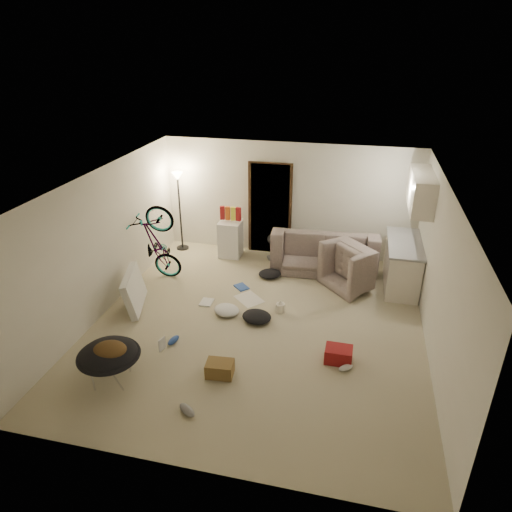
% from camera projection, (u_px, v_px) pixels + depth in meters
% --- Properties ---
extents(floor, '(5.50, 6.00, 0.02)m').
position_uv_depth(floor, '(258.00, 325.00, 7.82)').
color(floor, '#B3A989').
rests_on(floor, ground).
extents(ceiling, '(5.50, 6.00, 0.02)m').
position_uv_depth(ceiling, '(258.00, 182.00, 6.73)').
color(ceiling, white).
rests_on(ceiling, wall_back).
extents(wall_back, '(5.50, 0.02, 2.50)m').
position_uv_depth(wall_back, '(289.00, 200.00, 9.91)').
color(wall_back, silver).
rests_on(wall_back, floor).
extents(wall_front, '(5.50, 0.02, 2.50)m').
position_uv_depth(wall_front, '(192.00, 386.00, 4.63)').
color(wall_front, silver).
rests_on(wall_front, floor).
extents(wall_left, '(0.02, 6.00, 2.50)m').
position_uv_depth(wall_left, '(102.00, 243.00, 7.84)').
color(wall_left, silver).
rests_on(wall_left, floor).
extents(wall_right, '(0.02, 6.00, 2.50)m').
position_uv_depth(wall_right, '(440.00, 278.00, 6.71)').
color(wall_right, silver).
rests_on(wall_right, floor).
extents(doorway, '(0.85, 0.10, 2.04)m').
position_uv_depth(doorway, '(270.00, 209.00, 10.06)').
color(doorway, black).
rests_on(doorway, floor).
extents(door_trim, '(0.97, 0.04, 2.10)m').
position_uv_depth(door_trim, '(270.00, 209.00, 10.03)').
color(door_trim, '#362212').
rests_on(door_trim, floor).
extents(floor_lamp, '(0.28, 0.28, 1.81)m').
position_uv_depth(floor_lamp, '(179.00, 195.00, 10.06)').
color(floor_lamp, black).
rests_on(floor_lamp, floor).
extents(kitchen_counter, '(0.60, 1.50, 0.88)m').
position_uv_depth(kitchen_counter, '(402.00, 265.00, 8.88)').
color(kitchen_counter, silver).
rests_on(kitchen_counter, floor).
extents(counter_top, '(0.64, 1.54, 0.04)m').
position_uv_depth(counter_top, '(405.00, 243.00, 8.68)').
color(counter_top, gray).
rests_on(counter_top, kitchen_counter).
extents(kitchen_uppers, '(0.38, 1.40, 0.65)m').
position_uv_depth(kitchen_uppers, '(421.00, 191.00, 8.20)').
color(kitchen_uppers, silver).
rests_on(kitchen_uppers, wall_right).
extents(sofa, '(2.24, 0.99, 0.64)m').
position_uv_depth(sofa, '(324.00, 253.00, 9.65)').
color(sofa, '#373D36').
rests_on(sofa, floor).
extents(armchair, '(1.33, 1.34, 0.66)m').
position_uv_depth(armchair, '(359.00, 269.00, 8.96)').
color(armchair, '#373D36').
rests_on(armchair, floor).
extents(bicycle, '(1.67, 0.76, 0.96)m').
position_uv_depth(bicycle, '(159.00, 259.00, 9.11)').
color(bicycle, black).
rests_on(bicycle, floor).
extents(book_asset, '(0.26, 0.22, 0.02)m').
position_uv_depth(book_asset, '(159.00, 352.00, 7.12)').
color(book_asset, maroon).
rests_on(book_asset, floor).
extents(mini_fridge, '(0.48, 0.48, 0.81)m').
position_uv_depth(mini_fridge, '(231.00, 239.00, 10.12)').
color(mini_fridge, white).
rests_on(mini_fridge, floor).
extents(snack_box_0, '(0.11, 0.09, 0.30)m').
position_uv_depth(snack_box_0, '(222.00, 213.00, 9.90)').
color(snack_box_0, maroon).
rests_on(snack_box_0, mini_fridge).
extents(snack_box_1, '(0.10, 0.08, 0.30)m').
position_uv_depth(snack_box_1, '(228.00, 213.00, 9.87)').
color(snack_box_1, orange).
rests_on(snack_box_1, mini_fridge).
extents(snack_box_2, '(0.12, 0.10, 0.30)m').
position_uv_depth(snack_box_2, '(233.00, 214.00, 9.85)').
color(snack_box_2, yellow).
rests_on(snack_box_2, mini_fridge).
extents(snack_box_3, '(0.11, 0.09, 0.30)m').
position_uv_depth(snack_box_3, '(238.00, 214.00, 9.83)').
color(snack_box_3, maroon).
rests_on(snack_box_3, mini_fridge).
extents(saucer_chair, '(0.88, 0.88, 0.62)m').
position_uv_depth(saucer_chair, '(110.00, 360.00, 6.38)').
color(saucer_chair, silver).
rests_on(saucer_chair, floor).
extents(hoodie, '(0.49, 0.42, 0.22)m').
position_uv_depth(hoodie, '(110.00, 351.00, 6.26)').
color(hoodie, '#483219').
rests_on(hoodie, saucer_chair).
extents(sofa_drape, '(0.59, 0.50, 0.28)m').
position_uv_depth(sofa_drape, '(280.00, 239.00, 9.74)').
color(sofa_drape, black).
rests_on(sofa_drape, sofa).
extents(tv_box, '(0.55, 1.06, 0.69)m').
position_uv_depth(tv_box, '(134.00, 290.00, 8.20)').
color(tv_box, silver).
rests_on(tv_box, floor).
extents(drink_case_a, '(0.41, 0.31, 0.22)m').
position_uv_depth(drink_case_a, '(220.00, 369.00, 6.60)').
color(drink_case_a, brown).
rests_on(drink_case_a, floor).
extents(drink_case_b, '(0.41, 0.31, 0.24)m').
position_uv_depth(drink_case_b, '(339.00, 355.00, 6.89)').
color(drink_case_b, maroon).
rests_on(drink_case_b, floor).
extents(juicer, '(0.16, 0.16, 0.23)m').
position_uv_depth(juicer, '(280.00, 307.00, 8.14)').
color(juicer, silver).
rests_on(juicer, floor).
extents(newspaper, '(0.64, 0.64, 0.01)m').
position_uv_depth(newspaper, '(249.00, 299.00, 8.57)').
color(newspaper, silver).
rests_on(newspaper, floor).
extents(book_blue, '(0.34, 0.34, 0.03)m').
position_uv_depth(book_blue, '(241.00, 287.00, 8.96)').
color(book_blue, '#2A4A99').
rests_on(book_blue, floor).
extents(book_white, '(0.22, 0.29, 0.03)m').
position_uv_depth(book_white, '(207.00, 302.00, 8.44)').
color(book_white, silver).
rests_on(book_white, floor).
extents(shoe_0, '(0.27, 0.13, 0.10)m').
position_uv_depth(shoe_0, '(307.00, 264.00, 9.77)').
color(shoe_0, '#2A4A99').
rests_on(shoe_0, floor).
extents(shoe_1, '(0.25, 0.28, 0.10)m').
position_uv_depth(shoe_1, '(270.00, 258.00, 10.04)').
color(shoe_1, slate).
rests_on(shoe_1, floor).
extents(shoe_2, '(0.17, 0.28, 0.10)m').
position_uv_depth(shoe_2, '(173.00, 340.00, 7.33)').
color(shoe_2, '#2A4A99').
rests_on(shoe_2, floor).
extents(shoe_3, '(0.31, 0.26, 0.11)m').
position_uv_depth(shoe_3, '(187.00, 410.00, 5.95)').
color(shoe_3, slate).
rests_on(shoe_3, floor).
extents(shoe_4, '(0.26, 0.23, 0.09)m').
position_uv_depth(shoe_4, '(346.00, 368.00, 6.73)').
color(shoe_4, white).
rests_on(shoe_4, floor).
extents(clothes_lump_a, '(0.60, 0.54, 0.17)m').
position_uv_depth(clothes_lump_a, '(257.00, 317.00, 7.88)').
color(clothes_lump_a, black).
rests_on(clothes_lump_a, floor).
extents(clothes_lump_b, '(0.58, 0.55, 0.14)m').
position_uv_depth(clothes_lump_b, '(270.00, 274.00, 9.34)').
color(clothes_lump_b, black).
rests_on(clothes_lump_b, floor).
extents(clothes_lump_c, '(0.58, 0.55, 0.14)m').
position_uv_depth(clothes_lump_c, '(227.00, 310.00, 8.09)').
color(clothes_lump_c, silver).
rests_on(clothes_lump_c, floor).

